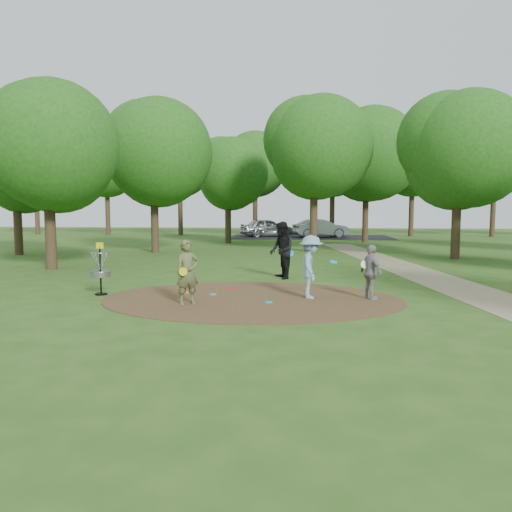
{
  "coord_description": "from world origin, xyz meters",
  "views": [
    {
      "loc": [
        1.41,
        -13.71,
        2.55
      ],
      "look_at": [
        0.0,
        1.2,
        1.1
      ],
      "focal_mm": 35.0,
      "sensor_mm": 36.0,
      "label": 1
    }
  ],
  "objects": [
    {
      "name": "parking_lot",
      "position": [
        2.0,
        30.0,
        0.0
      ],
      "size": [
        14.0,
        8.0,
        0.01
      ],
      "primitive_type": "cube",
      "color": "black",
      "rests_on": "ground"
    },
    {
      "name": "dirt_clearing",
      "position": [
        0.0,
        0.0,
        0.01
      ],
      "size": [
        8.4,
        8.4,
        0.02
      ],
      "primitive_type": "cylinder",
      "color": "#47301C",
      "rests_on": "ground"
    },
    {
      "name": "tree_ring",
      "position": [
        1.8,
        9.94,
        5.29
      ],
      "size": [
        37.03,
        46.31,
        9.7
      ],
      "color": "#332316",
      "rests_on": "ground"
    },
    {
      "name": "footpath",
      "position": [
        6.5,
        2.0,
        0.01
      ],
      "size": [
        7.55,
        39.89,
        0.01
      ],
      "primitive_type": "cube",
      "rotation": [
        0.0,
        0.0,
        0.14
      ],
      "color": "#8C7A5B",
      "rests_on": "ground"
    },
    {
      "name": "player_observer_with_disc",
      "position": [
        -1.61,
        -0.93,
        0.86
      ],
      "size": [
        0.75,
        0.7,
        1.72
      ],
      "color": "brown",
      "rests_on": "ground"
    },
    {
      "name": "disc_ground_red",
      "position": [
        -0.81,
        1.59,
        0.03
      ],
      "size": [
        0.22,
        0.22,
        0.02
      ],
      "primitive_type": "cylinder",
      "color": "red",
      "rests_on": "dirt_clearing"
    },
    {
      "name": "disc_golf_basket",
      "position": [
        -4.5,
        0.3,
        0.87
      ],
      "size": [
        0.63,
        0.63,
        1.54
      ],
      "color": "black",
      "rests_on": "ground"
    },
    {
      "name": "disc_ground_orange",
      "position": [
        -2.03,
        0.78,
        0.03
      ],
      "size": [
        0.22,
        0.22,
        0.02
      ],
      "primitive_type": "cylinder",
      "color": "orange",
      "rests_on": "dirt_clearing"
    },
    {
      "name": "ground",
      "position": [
        0.0,
        0.0,
        0.0
      ],
      "size": [
        100.0,
        100.0,
        0.0
      ],
      "primitive_type": "plane",
      "color": "#2D5119",
      "rests_on": "ground"
    },
    {
      "name": "player_walking_with_disc",
      "position": [
        0.65,
        4.14,
        1.03
      ],
      "size": [
        1.08,
        1.21,
        2.07
      ],
      "color": "black",
      "rests_on": "ground"
    },
    {
      "name": "player_throwing_with_disc",
      "position": [
        1.63,
        0.25,
        0.89
      ],
      "size": [
        1.12,
        1.17,
        1.79
      ],
      "color": "#7B9DB8",
      "rests_on": "ground"
    },
    {
      "name": "car_right",
      "position": [
        2.91,
        29.77,
        0.78
      ],
      "size": [
        5.04,
        3.18,
        1.57
      ],
      "primitive_type": "imported",
      "rotation": [
        0.0,
        0.0,
        1.92
      ],
      "color": "#A4A9AC",
      "rests_on": "ground"
    },
    {
      "name": "disc_ground_cyan",
      "position": [
        -1.2,
        0.5,
        0.03
      ],
      "size": [
        0.22,
        0.22,
        0.02
      ],
      "primitive_type": "cylinder",
      "color": "#1AA3D5",
      "rests_on": "dirt_clearing"
    },
    {
      "name": "player_waiting_with_disc",
      "position": [
        3.3,
        0.23,
        0.77
      ],
      "size": [
        0.75,
        0.98,
        1.54
      ],
      "color": "gray",
      "rests_on": "ground"
    },
    {
      "name": "disc_ground_blue",
      "position": [
        0.5,
        -0.56,
        0.03
      ],
      "size": [
        0.22,
        0.22,
        0.02
      ],
      "primitive_type": "cylinder",
      "color": "#0EA2F0",
      "rests_on": "dirt_clearing"
    },
    {
      "name": "car_left",
      "position": [
        -1.77,
        30.29,
        0.8
      ],
      "size": [
        5.07,
        3.67,
        1.6
      ],
      "primitive_type": "imported",
      "rotation": [
        0.0,
        0.0,
        2.0
      ],
      "color": "#9FA3A6",
      "rests_on": "ground"
    }
  ]
}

